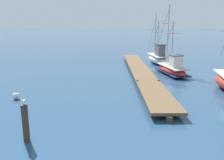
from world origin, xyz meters
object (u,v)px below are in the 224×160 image
at_px(fishing_boat_1, 158,58).
at_px(mooring_buoy, 16,96).
at_px(perched_seagull, 23,101).
at_px(fishing_boat_0, 172,68).
at_px(mooring_piling, 25,122).

xyz_separation_m(fishing_boat_1, mooring_buoy, (-12.64, -12.60, -0.51)).
distance_m(fishing_boat_1, perched_seagull, 21.09).
xyz_separation_m(fishing_boat_0, mooring_buoy, (-12.26, -6.40, -0.36)).
distance_m(mooring_piling, perched_seagull, 0.89).
relative_size(fishing_boat_0, fishing_boat_1, 1.06).
height_order(mooring_piling, perched_seagull, perched_seagull).
bearing_deg(perched_seagull, mooring_buoy, 110.42).
bearing_deg(perched_seagull, mooring_piling, -95.64).
bearing_deg(mooring_piling, perched_seagull, 84.36).
height_order(fishing_boat_1, mooring_buoy, fishing_boat_1).
relative_size(fishing_boat_0, perched_seagull, 17.33).
xyz_separation_m(mooring_piling, mooring_buoy, (-2.10, 5.65, -0.59)).
bearing_deg(fishing_boat_1, mooring_piling, -120.01).
xyz_separation_m(fishing_boat_1, perched_seagull, (-10.54, -18.24, 0.97)).
height_order(mooring_piling, mooring_buoy, mooring_piling).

